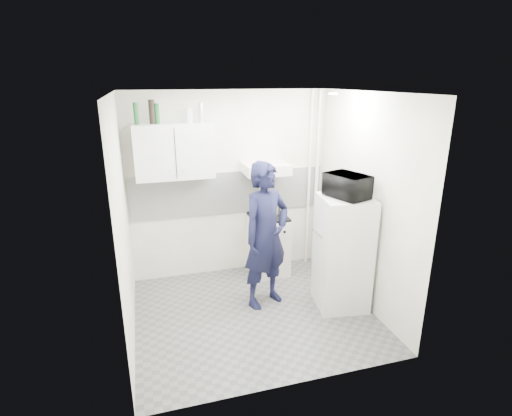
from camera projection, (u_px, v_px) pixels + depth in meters
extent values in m
plane|color=#575757|center=(254.00, 313.00, 4.88)|extent=(2.80, 2.80, 0.00)
plane|color=white|center=(253.00, 92.00, 4.08)|extent=(2.80, 2.80, 0.00)
plane|color=white|center=(229.00, 185.00, 5.62)|extent=(2.80, 0.00, 2.80)
plane|color=white|center=(123.00, 225.00, 4.11)|extent=(0.00, 2.60, 2.60)
plane|color=white|center=(364.00, 202.00, 4.85)|extent=(0.00, 2.60, 2.60)
imported|color=black|center=(266.00, 236.00, 4.85)|extent=(0.79, 0.67, 1.83)
cube|color=silver|center=(268.00, 245.00, 5.80)|extent=(0.53, 0.53, 0.85)
cube|color=white|center=(343.00, 253.00, 4.86)|extent=(0.66, 0.66, 1.42)
cube|color=black|center=(268.00, 217.00, 5.66)|extent=(0.51, 0.51, 0.03)
cylinder|color=silver|center=(272.00, 211.00, 5.71)|extent=(0.18, 0.18, 0.10)
imported|color=black|center=(348.00, 186.00, 4.60)|extent=(0.58, 0.48, 0.28)
cylinder|color=#144C1E|center=(136.00, 114.00, 4.83)|extent=(0.06, 0.06, 0.26)
cylinder|color=black|center=(152.00, 112.00, 4.87)|extent=(0.08, 0.08, 0.29)
cylinder|color=#144C1E|center=(157.00, 114.00, 4.90)|extent=(0.06, 0.06, 0.25)
cylinder|color=#B2B7BC|center=(189.00, 116.00, 5.01)|extent=(0.09, 0.09, 0.18)
cylinder|color=silver|center=(201.00, 113.00, 5.04)|extent=(0.06, 0.06, 0.25)
cube|color=white|center=(174.00, 151.00, 5.09)|extent=(1.00, 0.35, 0.70)
cube|color=silver|center=(265.00, 168.00, 5.43)|extent=(0.60, 0.50, 0.14)
cube|color=white|center=(230.00, 192.00, 5.64)|extent=(2.74, 0.03, 0.60)
cylinder|color=silver|center=(317.00, 180.00, 5.89)|extent=(0.05, 0.05, 2.60)
cylinder|color=silver|center=(309.00, 181.00, 5.86)|extent=(0.04, 0.04, 2.60)
cylinder|color=white|center=(333.00, 94.00, 4.53)|extent=(0.10, 0.10, 0.02)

